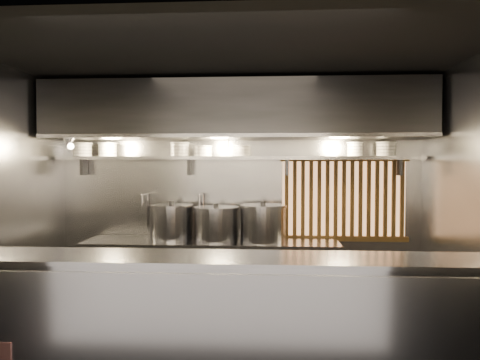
# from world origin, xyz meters

# --- Properties ---
(floor) EXTENTS (4.50, 4.50, 0.00)m
(floor) POSITION_xyz_m (0.00, 0.00, 0.00)
(floor) COLOR black
(floor) RESTS_ON ground
(ceiling) EXTENTS (4.50, 4.50, 0.00)m
(ceiling) POSITION_xyz_m (0.00, 0.00, 2.80)
(ceiling) COLOR black
(ceiling) RESTS_ON wall_back
(wall_back) EXTENTS (4.50, 0.00, 4.50)m
(wall_back) POSITION_xyz_m (0.00, 1.50, 1.40)
(wall_back) COLOR gray
(wall_back) RESTS_ON floor
(wall_right) EXTENTS (0.00, 3.00, 3.00)m
(wall_right) POSITION_xyz_m (2.25, 0.00, 1.40)
(wall_right) COLOR gray
(wall_right) RESTS_ON floor
(serving_counter) EXTENTS (4.50, 0.56, 1.13)m
(serving_counter) POSITION_xyz_m (0.00, -0.96, 0.57)
(serving_counter) COLOR gray
(serving_counter) RESTS_ON floor
(cooking_bench) EXTENTS (3.00, 0.70, 0.90)m
(cooking_bench) POSITION_xyz_m (-0.30, 1.13, 0.45)
(cooking_bench) COLOR gray
(cooking_bench) RESTS_ON floor
(bowl_shelf) EXTENTS (4.40, 0.34, 0.04)m
(bowl_shelf) POSITION_xyz_m (0.00, 1.32, 1.88)
(bowl_shelf) COLOR gray
(bowl_shelf) RESTS_ON wall_back
(exhaust_hood) EXTENTS (4.40, 0.81, 0.65)m
(exhaust_hood) POSITION_xyz_m (0.00, 1.10, 2.42)
(exhaust_hood) COLOR #2D2D30
(exhaust_hood) RESTS_ON ceiling
(wood_screen) EXTENTS (1.56, 0.09, 1.04)m
(wood_screen) POSITION_xyz_m (1.30, 1.45, 1.38)
(wood_screen) COLOR #FFB472
(wood_screen) RESTS_ON wall_back
(faucet_left) EXTENTS (0.04, 0.30, 0.50)m
(faucet_left) POSITION_xyz_m (-1.15, 1.37, 1.31)
(faucet_left) COLOR silver
(faucet_left) RESTS_ON wall_back
(faucet_right) EXTENTS (0.04, 0.30, 0.50)m
(faucet_right) POSITION_xyz_m (-0.45, 1.37, 1.31)
(faucet_right) COLOR silver
(faucet_right) RESTS_ON wall_back
(heat_lamp) EXTENTS (0.25, 0.35, 0.20)m
(heat_lamp) POSITION_xyz_m (-1.90, 0.85, 2.07)
(heat_lamp) COLOR gray
(heat_lamp) RESTS_ON exhaust_hood
(pendant_bulb) EXTENTS (0.09, 0.09, 0.19)m
(pendant_bulb) POSITION_xyz_m (-0.10, 1.20, 1.96)
(pendant_bulb) COLOR #2D2D30
(pendant_bulb) RESTS_ON exhaust_hood
(stock_pot_left) EXTENTS (0.70, 0.70, 0.44)m
(stock_pot_left) POSITION_xyz_m (-0.24, 1.12, 1.10)
(stock_pot_left) COLOR gray
(stock_pot_left) RESTS_ON cooking_bench
(stock_pot_mid) EXTENTS (0.70, 0.70, 0.46)m
(stock_pot_mid) POSITION_xyz_m (-0.79, 1.18, 1.11)
(stock_pot_mid) COLOR gray
(stock_pot_mid) RESTS_ON cooking_bench
(stock_pot_right) EXTENTS (0.62, 0.62, 0.47)m
(stock_pot_right) POSITION_xyz_m (0.31, 1.08, 1.12)
(stock_pot_right) COLOR gray
(stock_pot_right) RESTS_ON cooking_bench
(bowl_stack_0) EXTENTS (0.25, 0.25, 0.17)m
(bowl_stack_0) POSITION_xyz_m (-1.93, 1.32, 1.98)
(bowl_stack_0) COLOR white
(bowl_stack_0) RESTS_ON bowl_shelf
(bowl_stack_1) EXTENTS (0.24, 0.24, 0.17)m
(bowl_stack_1) POSITION_xyz_m (-1.61, 1.32, 1.98)
(bowl_stack_1) COLOR white
(bowl_stack_1) RESTS_ON bowl_shelf
(bowl_stack_2) EXTENTS (0.24, 0.24, 0.17)m
(bowl_stack_2) POSITION_xyz_m (-0.71, 1.32, 1.98)
(bowl_stack_2) COLOR white
(bowl_stack_2) RESTS_ON bowl_shelf
(bowl_stack_3) EXTENTS (0.24, 0.24, 0.13)m
(bowl_stack_3) POSITION_xyz_m (-0.42, 1.32, 1.97)
(bowl_stack_3) COLOR white
(bowl_stack_3) RESTS_ON bowl_shelf
(bowl_stack_4) EXTENTS (0.22, 0.22, 0.13)m
(bowl_stack_4) POSITION_xyz_m (0.06, 1.32, 1.97)
(bowl_stack_4) COLOR white
(bowl_stack_4) RESTS_ON bowl_shelf
(bowl_stack_5) EXTENTS (0.20, 0.20, 0.17)m
(bowl_stack_5) POSITION_xyz_m (1.41, 1.32, 1.99)
(bowl_stack_5) COLOR white
(bowl_stack_5) RESTS_ON bowl_shelf
(bowl_stack_6) EXTENTS (0.24, 0.24, 0.17)m
(bowl_stack_6) POSITION_xyz_m (1.78, 1.32, 1.98)
(bowl_stack_6) COLOR white
(bowl_stack_6) RESTS_ON bowl_shelf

